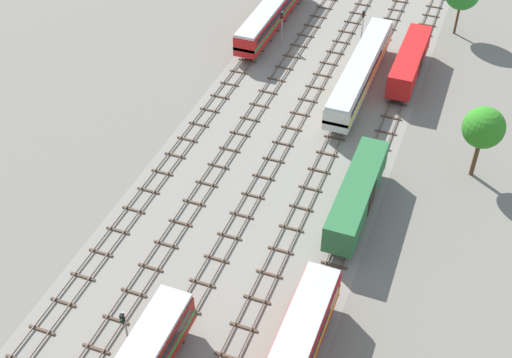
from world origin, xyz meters
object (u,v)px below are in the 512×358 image
at_px(signal_post_nearest, 125,327).
at_px(signal_post_near, 363,22).
at_px(freight_boxcar_centre_right_far, 410,61).
at_px(signal_post_mid, 282,23).
at_px(freight_boxcar_centre_right_mid, 357,194).
at_px(passenger_coach_centre_midfar, 360,70).
at_px(passenger_coach_far_left_farther, 273,10).

height_order(signal_post_nearest, signal_post_near, signal_post_near).
distance_m(freight_boxcar_centre_right_far, signal_post_nearest, 48.94).
bearing_deg(signal_post_near, signal_post_mid, -160.38).
xyz_separation_m(freight_boxcar_centre_right_mid, passenger_coach_centre_midfar, (-4.99, 21.32, 0.16)).
bearing_deg(freight_boxcar_centre_right_far, passenger_coach_far_left_farther, 161.75).
distance_m(freight_boxcar_centre_right_far, signal_post_near, 9.90).
bearing_deg(signal_post_mid, signal_post_near, 19.62).
distance_m(passenger_coach_far_left_farther, signal_post_nearest, 54.42).
distance_m(freight_boxcar_centre_right_mid, signal_post_mid, 33.70).
bearing_deg(signal_post_near, passenger_coach_far_left_farther, 179.38).
bearing_deg(signal_post_mid, freight_boxcar_centre_right_far, -9.40).
bearing_deg(signal_post_near, passenger_coach_centre_midfar, -77.27).
relative_size(freight_boxcar_centre_right_mid, signal_post_near, 2.90).
bearing_deg(passenger_coach_far_left_farther, signal_post_near, -0.62).
xyz_separation_m(passenger_coach_far_left_farther, signal_post_nearest, (7.48, -53.90, 0.37)).
distance_m(freight_boxcar_centre_right_mid, signal_post_near, 33.23).
xyz_separation_m(passenger_coach_far_left_farther, signal_post_mid, (2.49, -3.69, 0.29)).
relative_size(signal_post_nearest, signal_post_mid, 1.03).
bearing_deg(passenger_coach_far_left_farther, passenger_coach_centre_midfar, -36.76).
distance_m(signal_post_nearest, signal_post_near, 54.00).
height_order(freight_boxcar_centre_right_mid, signal_post_mid, signal_post_mid).
relative_size(freight_boxcar_centre_right_mid, signal_post_nearest, 3.02).
height_order(freight_boxcar_centre_right_mid, passenger_coach_centre_midfar, passenger_coach_centre_midfar).
bearing_deg(passenger_coach_far_left_farther, freight_boxcar_centre_right_mid, -58.45).
xyz_separation_m(freight_boxcar_centre_right_mid, signal_post_mid, (-17.46, 28.81, 0.46)).
bearing_deg(freight_boxcar_centre_right_far, passenger_coach_centre_midfar, -137.38).
relative_size(signal_post_near, signal_post_mid, 1.07).
bearing_deg(signal_post_near, freight_boxcar_centre_right_mid, -76.97).
height_order(passenger_coach_far_left_farther, signal_post_mid, signal_post_mid).
distance_m(passenger_coach_centre_midfar, signal_post_mid, 14.55).
bearing_deg(signal_post_nearest, signal_post_mid, 95.67).
relative_size(freight_boxcar_centre_right_mid, passenger_coach_centre_midfar, 0.64).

